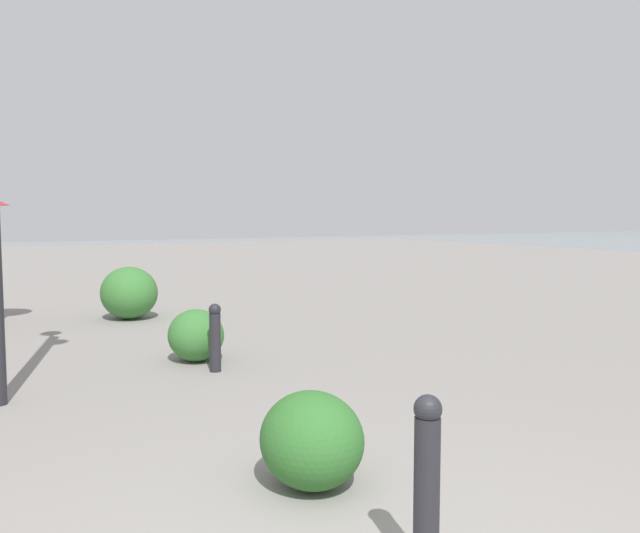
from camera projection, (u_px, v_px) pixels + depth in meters
name	position (u px, v px, depth m)	size (l,w,h in m)	color
bollard_near	(427.00, 483.00, 2.84)	(0.13, 0.13, 0.85)	#232328
bollard_mid	(215.00, 336.00, 6.63)	(0.13, 0.13, 0.73)	#232328
shrub_low	(129.00, 293.00, 10.04)	(0.99, 0.89, 0.84)	#387533
shrub_round	(312.00, 440.00, 3.80)	(0.69, 0.62, 0.59)	#2D6628
shrub_wide	(196.00, 335.00, 7.12)	(0.70, 0.63, 0.59)	#387533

